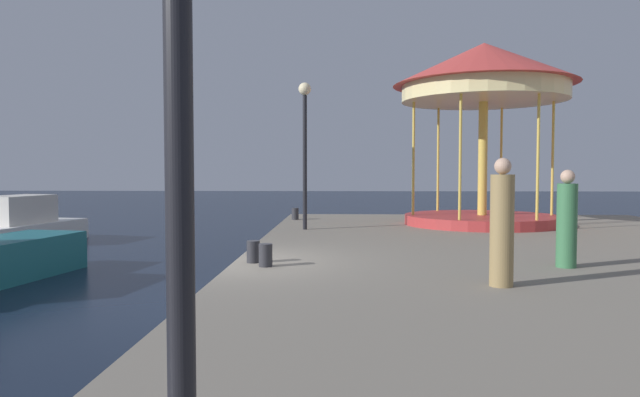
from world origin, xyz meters
name	(u,v)px	position (x,y,z in m)	size (l,w,h in m)	color
ground_plane	(235,304)	(0.00, 0.00, 0.00)	(120.00, 120.00, 0.00)	black
quay_dock	(585,285)	(6.42, 0.00, 0.40)	(12.83, 23.35, 0.80)	gray
motorboat_white	(16,227)	(-8.84, 8.10, 0.60)	(2.80, 5.51, 1.65)	white
carousel	(484,89)	(6.35, 7.51, 5.00)	(5.58, 5.58, 5.60)	#B23333
lamp_post_mid_promenade	(305,129)	(0.93, 5.84, 3.66)	(0.36, 0.36, 4.17)	black
bollard_north	(295,214)	(0.38, 9.11, 1.00)	(0.24, 0.24, 0.40)	#2D2D33
bollard_center	(266,255)	(0.66, -0.58, 1.00)	(0.24, 0.24, 0.40)	#2D2D33
bollard_south	(253,252)	(0.37, -0.16, 1.00)	(0.24, 0.24, 0.40)	#2D2D33
person_far_corner	(502,226)	(4.30, -2.15, 1.67)	(0.34, 0.34, 1.86)	#937A4C
person_near_carousel	(567,222)	(5.88, -0.45, 1.59)	(0.34, 0.34, 1.69)	#387247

